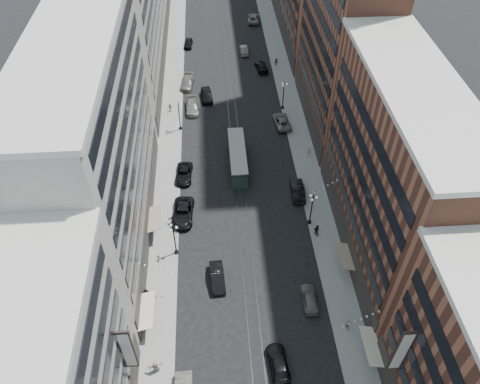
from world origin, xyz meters
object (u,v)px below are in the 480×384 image
object	(u,v)px
car_7	(184,174)
car_4	(309,299)
car_9	(188,43)
pedestrian_9	(276,62)
car_8	(187,82)
car_extra_1	(192,107)
car_11	(282,121)
car_10	(297,190)
pedestrian_5	(173,220)
pedestrian_extra_0	(156,367)
pedestrian_4	(348,324)
car_2	(183,213)
pedestrian_8	(309,150)
lamppost_sw_mid	(179,115)
pedestrian_1	(150,316)
streetcar	(238,158)
pedestrian_2	(147,294)
car_14	(244,50)
lamppost_se_mid	(283,94)
car_extra_0	(254,18)
lamppost_sw_far	(174,238)
lamppost_se_far	(312,208)
pedestrian_7	(317,230)
car_5	(217,277)
pedestrian_6	(170,107)
car_6	(278,363)
car_12	(262,67)
car_13	(207,95)

from	to	relation	value
car_7	car_4	bearing A→B (deg)	-52.54
car_9	pedestrian_9	distance (m)	20.54
car_8	car_9	xyz separation A→B (m)	(0.05, 16.11, -0.08)
car_9	car_extra_1	xyz separation A→B (m)	(0.92, -24.43, 0.08)
car_11	car_10	bearing A→B (deg)	83.50
pedestrian_5	pedestrian_extra_0	size ratio (longest dim) A/B	0.83
car_7	car_8	bearing A→B (deg)	93.65
car_4	pedestrian_4	world-z (taller)	pedestrian_4
pedestrian_5	car_extra_1	xyz separation A→B (m)	(2.54, 27.45, -0.12)
car_2	car_7	xyz separation A→B (m)	(0.00, 8.31, -0.12)
pedestrian_8	lamppost_sw_mid	bearing A→B (deg)	-19.09
lamppost_sw_mid	car_10	bearing A→B (deg)	-44.30
pedestrian_1	pedestrian_8	bearing A→B (deg)	-130.69
pedestrian_8	car_7	bearing A→B (deg)	13.77
streetcar	pedestrian_9	xyz separation A→B (m)	(9.92, 30.23, -0.53)
pedestrian_2	car_extra_1	world-z (taller)	pedestrian_2
car_14	lamppost_se_mid	bearing A→B (deg)	103.55
streetcar	car_extra_0	distance (m)	51.72
lamppost_sw_far	car_11	xyz separation A→B (m)	(17.59, 27.13, -2.32)
lamppost_se_far	pedestrian_7	size ratio (longest dim) A/B	3.10
pedestrian_1	pedestrian_2	size ratio (longest dim) A/B	0.91
car_7	car_2	bearing A→B (deg)	-85.86
car_5	pedestrian_6	world-z (taller)	pedestrian_6
lamppost_se_mid	car_10	world-z (taller)	lamppost_se_mid
car_6	pedestrian_7	bearing A→B (deg)	-117.01
pedestrian_2	car_9	size ratio (longest dim) A/B	0.43
car_12	pedestrian_6	distance (m)	22.45
car_8	pedestrian_6	world-z (taller)	pedestrian_6
pedestrian_4	pedestrian_5	bearing A→B (deg)	57.77
lamppost_sw_mid	car_9	bearing A→B (deg)	87.96
pedestrian_8	pedestrian_extra_0	xyz separation A→B (m)	(-22.59, -34.83, 0.15)
pedestrian_1	pedestrian_6	bearing A→B (deg)	-92.34
car_13	pedestrian_7	world-z (taller)	pedestrian_7
pedestrian_2	car_7	bearing A→B (deg)	94.18
pedestrian_9	car_11	bearing A→B (deg)	-79.65
pedestrian_1	pedestrian_7	size ratio (longest dim) A/B	0.92
pedestrian_8	car_extra_0	distance (m)	49.54
car_5	pedestrian_1	bearing A→B (deg)	-151.82
lamppost_sw_mid	car_13	xyz separation A→B (m)	(4.70, 9.11, -2.24)
lamppost_se_far	car_8	world-z (taller)	lamppost_se_far
pedestrian_8	pedestrian_9	xyz separation A→B (m)	(-1.74, 28.36, -0.01)
pedestrian_4	car_extra_0	bearing A→B (deg)	10.80
lamppost_sw_mid	pedestrian_1	world-z (taller)	lamppost_sw_mid
pedestrian_2	car_7	distance (m)	21.91
car_9	pedestrian_5	distance (m)	51.91
lamppost_sw_far	car_extra_0	xyz separation A→B (m)	(16.41, 68.27, -2.30)
pedestrian_4	pedestrian_7	size ratio (longest dim) A/B	0.87
pedestrian_5	car_11	bearing A→B (deg)	69.75
lamppost_se_far	car_extra_1	world-z (taller)	lamppost_se_far
lamppost_sw_far	car_14	xyz separation A→B (m)	(12.97, 53.15, -2.35)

